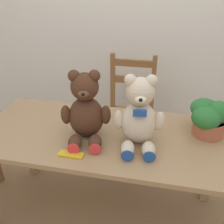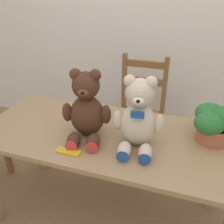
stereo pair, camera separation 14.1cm
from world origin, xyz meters
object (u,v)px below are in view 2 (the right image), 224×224
at_px(teddy_bear_left, 87,109).
at_px(chocolate_bar, 68,152).
at_px(potted_plant, 213,123).
at_px(wooden_chair_behind, 139,115).
at_px(teddy_bear_right, 138,117).

xyz_separation_m(teddy_bear_left, chocolate_bar, (-0.03, -0.20, -0.17)).
height_order(potted_plant, chocolate_bar, potted_plant).
bearing_deg(chocolate_bar, wooden_chair_behind, 79.78).
bearing_deg(teddy_bear_right, wooden_chair_behind, -86.31).
distance_m(teddy_bear_right, potted_plant, 0.45).
bearing_deg(teddy_bear_right, potted_plant, -162.62).
distance_m(wooden_chair_behind, teddy_bear_right, 0.92).
relative_size(potted_plant, chocolate_bar, 1.94).
xyz_separation_m(wooden_chair_behind, teddy_bear_left, (-0.15, -0.80, 0.44)).
bearing_deg(teddy_bear_right, teddy_bear_left, -7.60).
bearing_deg(chocolate_bar, teddy_bear_right, 30.06).
xyz_separation_m(wooden_chair_behind, potted_plant, (0.56, -0.61, 0.37)).
bearing_deg(teddy_bear_left, chocolate_bar, 69.12).
distance_m(potted_plant, chocolate_bar, 0.84).
bearing_deg(teddy_bear_left, teddy_bear_right, 168.26).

